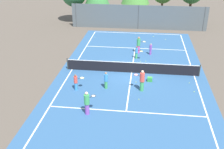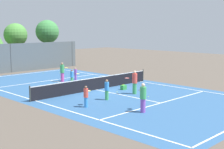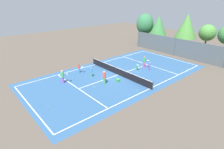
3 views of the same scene
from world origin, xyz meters
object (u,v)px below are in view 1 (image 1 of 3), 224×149
Objects in this scene: tennis_ball_3 at (140,62)px; tennis_ball_10 at (194,92)px; tennis_ball_0 at (136,82)px; tennis_ball_9 at (165,39)px; player_6 at (137,52)px; ball_crate at (150,79)px; player_3 at (142,80)px; tennis_ball_7 at (181,42)px; player_4 at (87,103)px; tennis_ball_2 at (153,37)px; tennis_ball_4 at (139,99)px; player_0 at (139,45)px; tennis_ball_6 at (95,37)px; tennis_ball_8 at (146,61)px; tennis_ball_1 at (189,83)px; player_2 at (151,49)px; player_1 at (106,80)px.

tennis_ball_10 is (4.39, -5.51, 0.00)m from tennis_ball_3.
tennis_ball_0 is 1.00× the size of tennis_ball_9.
player_6 is 5.14m from ball_crate.
player_3 is 26.74× the size of tennis_ball_7.
player_4 is 18.43m from tennis_ball_2.
ball_crate is 3.26m from tennis_ball_4.
tennis_ball_10 is (3.02, -13.78, 0.00)m from tennis_ball_2.
player_6 reaches higher than tennis_ball_4.
tennis_ball_4 is 4.59m from tennis_ball_10.
player_3 is 26.74× the size of tennis_ball_3.
player_0 is 26.88× the size of tennis_ball_0.
ball_crate is (1.21, -6.54, -0.73)m from player_0.
player_4 is at bearing -81.53° from tennis_ball_6.
player_3 is at bearing -110.59° from ball_crate.
tennis_ball_3 is 1.00× the size of tennis_ball_6.
tennis_ball_0 is 1.00× the size of tennis_ball_6.
tennis_ball_9 is at bearing -34.81° from tennis_ball_2.
tennis_ball_2 and tennis_ball_10 have the same top height.
tennis_ball_8 is 6.90m from tennis_ball_10.
player_0 reaches higher than tennis_ball_2.
player_6 reaches higher than tennis_ball_1.
player_2 is 8.32m from tennis_ball_6.
tennis_ball_2 is (0.40, 6.11, -0.59)m from player_2.
tennis_ball_2 is at bearing 73.95° from player_0.
player_3 is at bearing 84.12° from tennis_ball_4.
tennis_ball_4 is at bearing -82.97° from tennis_ball_0.
tennis_ball_8 is (0.81, -2.29, -0.88)m from player_0.
player_1 is 2.78m from tennis_ball_0.
tennis_ball_1 and tennis_ball_6 have the same top height.
player_1 is at bearing -105.46° from player_0.
player_1 reaches higher than tennis_ball_2.
player_4 is 26.23× the size of tennis_ball_8.
tennis_ball_8 is at bearing -70.39° from player_0.
tennis_ball_8 is at bearing 86.94° from tennis_ball_4.
ball_crate is 6.45× the size of tennis_ball_1.
player_4 reaches higher than tennis_ball_9.
tennis_ball_1 is 14.86m from tennis_ball_6.
player_6 reaches higher than player_2.
player_6 reaches higher than tennis_ball_8.
tennis_ball_1 is at bearing 97.72° from tennis_ball_10.
tennis_ball_7 is at bearing 71.00° from player_3.
tennis_ball_6 is 9.25m from tennis_ball_8.
tennis_ball_0 is at bearing -97.12° from tennis_ball_2.
tennis_ball_7 is (4.79, 11.16, 0.00)m from tennis_ball_0.
tennis_ball_3 is (3.30, 9.54, -0.86)m from player_4.
player_3 reaches higher than tennis_ball_9.
tennis_ball_4 is 15.37m from tennis_ball_6.
ball_crate reaches higher than tennis_ball_8.
tennis_ball_0 is (-1.14, -0.38, -0.15)m from ball_crate.
tennis_ball_9 is (3.08, 4.79, -0.88)m from player_0.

